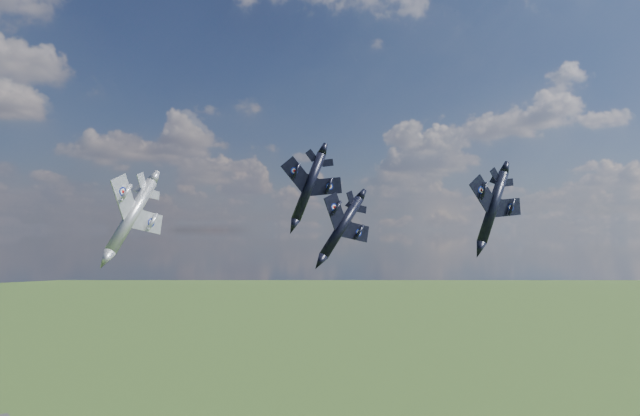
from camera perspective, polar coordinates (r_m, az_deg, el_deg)
jet_lead_navy at (r=85.39m, az=2.00°, el=-1.73°), size 9.78×14.01×8.44m
jet_right_navy at (r=87.21m, az=15.52°, el=0.08°), size 12.83×15.80×6.69m
jet_high_navy at (r=100.31m, az=-1.03°, el=1.98°), size 16.83×19.10×7.29m
jet_left_silver at (r=84.59m, az=-16.85°, el=-0.68°), size 16.67×19.17×9.64m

